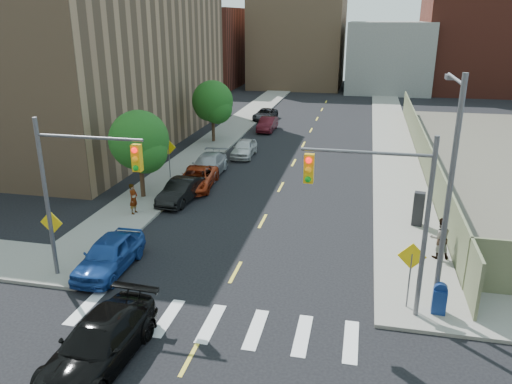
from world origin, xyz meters
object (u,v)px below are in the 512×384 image
at_px(parked_car_blue, 109,254).
at_px(pedestrian_east, 440,238).
at_px(parked_car_black, 181,191).
at_px(parked_car_maroon, 267,124).
at_px(payphone, 418,209).
at_px(black_sedan, 99,343).
at_px(parked_car_grey, 265,114).
at_px(pedestrian_west, 133,199).
at_px(parked_car_silver, 208,165).
at_px(mailbox, 440,299).
at_px(parked_car_red, 197,178).
at_px(parked_car_white, 244,148).

height_order(parked_car_blue, pedestrian_east, pedestrian_east).
distance_m(parked_car_black, parked_car_maroon, 20.84).
bearing_deg(payphone, black_sedan, -117.78).
height_order(parked_car_grey, pedestrian_west, pedestrian_west).
height_order(parked_car_black, parked_car_grey, parked_car_black).
distance_m(parked_car_grey, pedestrian_west, 28.94).
xyz_separation_m(parked_car_silver, pedestrian_east, (14.39, -10.35, 0.40)).
distance_m(parked_car_blue, pedestrian_east, 14.97).
distance_m(parked_car_black, pedestrian_west, 3.27).
bearing_deg(parked_car_silver, pedestrian_west, -103.94).
distance_m(parked_car_maroon, pedestrian_east, 28.78).
bearing_deg(parked_car_grey, pedestrian_west, -90.19).
bearing_deg(pedestrian_east, parked_car_maroon, -72.04).
xyz_separation_m(parked_car_black, parked_car_grey, (0.00, 26.16, -0.07)).
bearing_deg(mailbox, parked_car_silver, 137.42).
distance_m(parked_car_red, parked_car_grey, 23.49).
relative_size(mailbox, pedestrian_east, 0.64).
relative_size(parked_car_red, parked_car_silver, 0.95).
bearing_deg(parked_car_blue, parked_car_grey, 88.82).
bearing_deg(pedestrian_east, parked_car_white, -59.52).
height_order(parked_car_red, black_sedan, black_sedan).
distance_m(parked_car_blue, parked_car_white, 20.01).
xyz_separation_m(parked_car_black, pedestrian_west, (-1.79, -2.72, 0.33)).
xyz_separation_m(parked_car_blue, black_sedan, (2.75, -5.86, -0.01)).
xyz_separation_m(parked_car_white, pedestrian_west, (-3.09, -13.72, 0.33)).
xyz_separation_m(parked_car_blue, payphone, (13.76, 7.90, 0.30)).
relative_size(parked_car_red, pedestrian_east, 2.43).
distance_m(parked_car_silver, mailbox, 20.53).
relative_size(parked_car_blue, pedestrian_west, 2.60).
bearing_deg(payphone, parked_car_red, 175.60).
bearing_deg(mailbox, parked_car_maroon, 117.44).
distance_m(parked_car_grey, payphone, 30.51).
xyz_separation_m(parked_car_grey, mailbox, (13.83, -35.82, 0.14)).
bearing_deg(parked_car_grey, parked_car_silver, -86.64).
bearing_deg(black_sedan, pedestrian_west, 113.62).
relative_size(parked_car_red, payphone, 2.58).
xyz_separation_m(parked_car_maroon, payphone, (12.46, -21.86, 0.40)).
bearing_deg(parked_car_black, pedestrian_west, -117.75).
bearing_deg(black_sedan, pedestrian_east, 43.69).
relative_size(parked_car_red, mailbox, 3.81).
bearing_deg(parked_car_blue, parked_car_black, 88.82).
relative_size(black_sedan, payphone, 2.85).
distance_m(parked_car_silver, parked_car_white, 5.63).
distance_m(payphone, pedestrian_west, 15.64).
bearing_deg(parked_car_red, parked_car_silver, 86.95).
distance_m(parked_car_grey, pedestrian_east, 34.18).
xyz_separation_m(parked_car_silver, parked_car_white, (1.30, 5.48, -0.04)).
relative_size(parked_car_black, payphone, 2.27).
xyz_separation_m(parked_car_silver, parked_car_maroon, (1.30, 15.27, -0.05)).
relative_size(parked_car_grey, pedestrian_east, 2.26).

